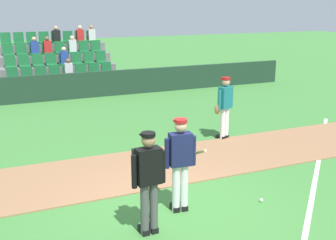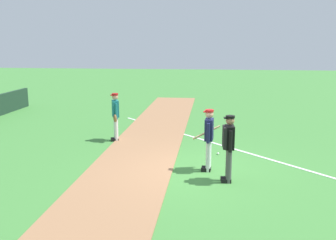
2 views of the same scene
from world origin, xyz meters
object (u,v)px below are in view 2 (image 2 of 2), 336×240
at_px(umpire_home_plate, 228,145).
at_px(baseball, 218,154).
at_px(batter_navy_jersey, 209,138).
at_px(runner_teal_jersey, 115,115).

relative_size(umpire_home_plate, baseball, 23.78).
bearing_deg(baseball, umpire_home_plate, -175.09).
distance_m(umpire_home_plate, baseball, 2.59).
height_order(batter_navy_jersey, umpire_home_plate, same).
relative_size(batter_navy_jersey, runner_teal_jersey, 1.00).
relative_size(batter_navy_jersey, umpire_home_plate, 1.00).
bearing_deg(runner_teal_jersey, batter_navy_jersey, -130.76).
distance_m(runner_teal_jersey, baseball, 4.06).
bearing_deg(umpire_home_plate, runner_teal_jersey, 46.26).
bearing_deg(batter_navy_jersey, baseball, -10.85).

